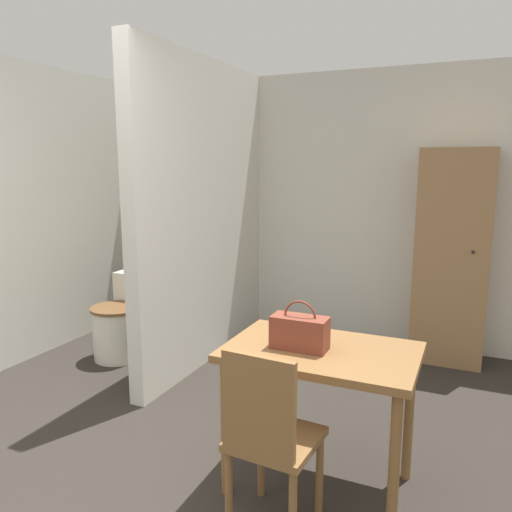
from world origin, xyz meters
name	(u,v)px	position (x,y,z in m)	size (l,w,h in m)	color
wall_back	(308,207)	(0.00, 3.28, 1.25)	(4.89, 0.12, 2.50)	silver
wall_left	(19,214)	(-2.00, 1.61, 1.25)	(0.12, 4.22, 2.50)	silver
partition_wall	(205,215)	(-0.56, 2.23, 1.25)	(0.12, 2.00, 2.50)	silver
dining_table	(321,369)	(0.85, 0.90, 0.65)	(0.95, 0.62, 0.76)	brown
wooden_chair	(269,436)	(0.75, 0.47, 0.49)	(0.40, 0.40, 0.90)	brown
toilet	(121,324)	(-1.25, 1.94, 0.29)	(0.44, 0.59, 0.70)	silver
handbag	(300,332)	(0.75, 0.86, 0.84)	(0.28, 0.13, 0.25)	brown
wooden_cabinet	(452,257)	(1.35, 3.01, 0.90)	(0.58, 0.41, 1.80)	#997047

